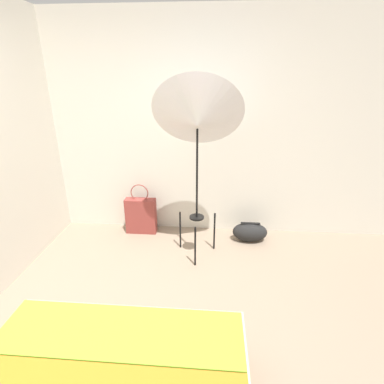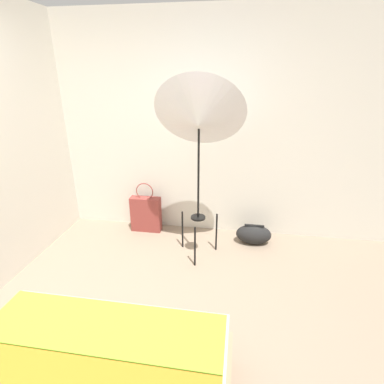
# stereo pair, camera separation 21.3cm
# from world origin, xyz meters

# --- Properties ---
(ground_plane) EXTENTS (14.00, 14.00, 0.00)m
(ground_plane) POSITION_xyz_m (0.00, 0.00, 0.00)
(ground_plane) COLOR gray
(wall_back) EXTENTS (8.00, 0.05, 2.60)m
(wall_back) POSITION_xyz_m (0.00, 2.15, 1.30)
(wall_back) COLOR beige
(wall_back) RESTS_ON ground_plane
(photo_umbrella) EXTENTS (0.91, 0.69, 1.94)m
(photo_umbrella) POSITION_xyz_m (0.41, 1.51, 1.51)
(photo_umbrella) COLOR black
(photo_umbrella) RESTS_ON ground_plane
(tote_bag) EXTENTS (0.38, 0.13, 0.66)m
(tote_bag) POSITION_xyz_m (-0.33, 1.95, 0.24)
(tote_bag) COLOR brown
(tote_bag) RESTS_ON ground_plane
(duffel_bag) EXTENTS (0.42, 0.23, 0.24)m
(duffel_bag) POSITION_xyz_m (1.04, 1.84, 0.12)
(duffel_bag) COLOR black
(duffel_bag) RESTS_ON ground_plane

